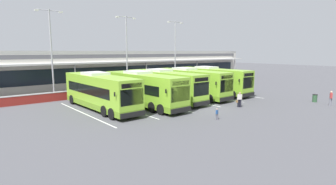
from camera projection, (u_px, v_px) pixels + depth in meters
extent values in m
plane|color=#4C4C51|center=(204.00, 109.00, 27.79)|extent=(200.00, 200.00, 0.00)
cube|color=beige|center=(93.00, 69.00, 47.94)|extent=(70.00, 10.00, 5.50)
cube|color=#19232D|center=(106.00, 73.00, 44.18)|extent=(66.00, 0.08, 2.20)
cube|color=#4C4C51|center=(106.00, 56.00, 43.74)|extent=(68.00, 0.08, 0.60)
cube|color=beige|center=(110.00, 62.00, 42.77)|extent=(67.00, 3.00, 0.24)
cube|color=gray|center=(93.00, 52.00, 47.48)|extent=(70.00, 10.00, 0.50)
cylinder|color=#999999|center=(75.00, 78.00, 38.27)|extent=(0.20, 0.20, 4.20)
cylinder|color=#999999|center=(146.00, 74.00, 46.08)|extent=(0.20, 0.20, 4.20)
cylinder|color=#999999|center=(197.00, 70.00, 53.88)|extent=(0.20, 0.20, 4.20)
cylinder|color=#999999|center=(235.00, 68.00, 61.69)|extent=(0.20, 0.20, 4.20)
cube|color=maroon|center=(130.00, 89.00, 38.76)|extent=(60.00, 0.36, 1.00)
cube|color=#B2B2B2|center=(130.00, 85.00, 38.68)|extent=(60.00, 0.40, 0.10)
cube|color=#8CC633|center=(100.00, 91.00, 27.29)|extent=(2.72, 12.03, 3.19)
cube|color=olive|center=(101.00, 104.00, 27.49)|extent=(2.74, 12.05, 0.56)
cube|color=black|center=(98.00, 88.00, 27.56)|extent=(2.71, 9.63, 0.96)
cube|color=black|center=(132.00, 97.00, 22.79)|extent=(2.31, 0.13, 1.40)
cube|color=black|center=(132.00, 86.00, 22.63)|extent=(2.05, 0.11, 0.40)
cube|color=silver|center=(95.00, 73.00, 27.78)|extent=(2.09, 2.83, 0.28)
cube|color=black|center=(133.00, 114.00, 22.93)|extent=(2.45, 0.19, 0.44)
cube|color=black|center=(143.00, 91.00, 23.93)|extent=(0.08, 0.12, 0.36)
cube|color=black|center=(115.00, 94.00, 22.07)|extent=(0.08, 0.12, 0.36)
cylinder|color=black|center=(92.00, 97.00, 31.73)|extent=(0.33, 1.04, 1.04)
cylinder|color=black|center=(72.00, 100.00, 30.20)|extent=(0.33, 1.04, 1.04)
cylinder|color=black|center=(127.00, 108.00, 25.86)|extent=(0.33, 1.04, 1.04)
cylinder|color=black|center=(105.00, 111.00, 24.33)|extent=(0.33, 1.04, 1.04)
cylinder|color=black|center=(135.00, 110.00, 24.80)|extent=(0.33, 1.04, 1.04)
cylinder|color=black|center=(112.00, 114.00, 23.27)|extent=(0.33, 1.04, 1.04)
cube|color=#8CC633|center=(143.00, 89.00, 29.05)|extent=(2.72, 12.03, 3.19)
cube|color=olive|center=(143.00, 100.00, 29.25)|extent=(2.74, 12.05, 0.56)
cube|color=black|center=(141.00, 86.00, 29.32)|extent=(2.71, 9.63, 0.96)
cube|color=black|center=(180.00, 94.00, 24.55)|extent=(2.31, 0.13, 1.40)
cube|color=black|center=(181.00, 83.00, 24.39)|extent=(2.05, 0.11, 0.40)
cube|color=silver|center=(138.00, 72.00, 29.54)|extent=(2.09, 2.83, 0.28)
cube|color=black|center=(181.00, 110.00, 24.70)|extent=(2.45, 0.19, 0.44)
cube|color=black|center=(189.00, 88.00, 25.69)|extent=(0.08, 0.12, 0.36)
cube|color=black|center=(166.00, 91.00, 23.83)|extent=(0.08, 0.12, 0.36)
cylinder|color=black|center=(130.00, 95.00, 33.49)|extent=(0.33, 1.04, 1.04)
cylinder|color=black|center=(113.00, 97.00, 31.96)|extent=(0.33, 1.04, 1.04)
cylinder|color=black|center=(171.00, 104.00, 27.62)|extent=(0.33, 1.04, 1.04)
cylinder|color=black|center=(152.00, 107.00, 26.09)|extent=(0.33, 1.04, 1.04)
cylinder|color=black|center=(180.00, 106.00, 26.57)|extent=(0.33, 1.04, 1.04)
cylinder|color=black|center=(161.00, 110.00, 25.04)|extent=(0.33, 1.04, 1.04)
cube|color=#8CC633|center=(165.00, 85.00, 32.15)|extent=(2.72, 12.03, 3.19)
cube|color=olive|center=(165.00, 96.00, 32.35)|extent=(2.74, 12.05, 0.56)
cube|color=black|center=(162.00, 83.00, 32.41)|extent=(2.71, 9.63, 0.96)
cube|color=black|center=(201.00, 89.00, 27.64)|extent=(2.31, 0.13, 1.40)
cube|color=black|center=(201.00, 79.00, 27.48)|extent=(2.05, 0.11, 0.40)
cube|color=silver|center=(159.00, 70.00, 32.64)|extent=(2.09, 2.83, 0.28)
cube|color=black|center=(202.00, 103.00, 27.79)|extent=(2.45, 0.19, 0.44)
cube|color=black|center=(208.00, 84.00, 28.79)|extent=(0.08, 0.12, 0.36)
cube|color=black|center=(189.00, 87.00, 26.92)|extent=(0.08, 0.12, 0.36)
cylinder|color=black|center=(150.00, 91.00, 36.59)|extent=(0.33, 1.04, 1.04)
cylinder|color=black|center=(135.00, 93.00, 35.06)|extent=(0.33, 1.04, 1.04)
cylinder|color=black|center=(190.00, 99.00, 30.71)|extent=(0.33, 1.04, 1.04)
cylinder|color=black|center=(175.00, 101.00, 29.18)|extent=(0.33, 1.04, 1.04)
cylinder|color=black|center=(199.00, 100.00, 29.66)|extent=(0.33, 1.04, 1.04)
cylinder|color=black|center=(184.00, 103.00, 28.13)|extent=(0.33, 1.04, 1.04)
cube|color=#8CC633|center=(190.00, 82.00, 34.88)|extent=(2.72, 12.03, 3.19)
cube|color=olive|center=(189.00, 92.00, 35.08)|extent=(2.74, 12.05, 0.56)
cube|color=black|center=(187.00, 80.00, 35.14)|extent=(2.71, 9.63, 0.96)
cube|color=black|center=(227.00, 86.00, 30.37)|extent=(2.31, 0.13, 1.40)
cube|color=black|center=(227.00, 77.00, 30.21)|extent=(2.05, 0.11, 0.40)
cube|color=silver|center=(184.00, 69.00, 35.37)|extent=(2.09, 2.83, 0.28)
cube|color=black|center=(227.00, 99.00, 30.52)|extent=(2.45, 0.19, 0.44)
cube|color=black|center=(232.00, 81.00, 31.52)|extent=(0.08, 0.12, 0.36)
cube|color=black|center=(216.00, 83.00, 29.65)|extent=(0.08, 0.12, 0.36)
cylinder|color=black|center=(173.00, 88.00, 39.32)|extent=(0.33, 1.04, 1.04)
cylinder|color=black|center=(160.00, 90.00, 37.79)|extent=(0.33, 1.04, 1.04)
cylinder|color=black|center=(214.00, 95.00, 33.44)|extent=(0.33, 1.04, 1.04)
cylinder|color=black|center=(201.00, 97.00, 31.91)|extent=(0.33, 1.04, 1.04)
cylinder|color=black|center=(223.00, 96.00, 32.39)|extent=(0.33, 1.04, 1.04)
cylinder|color=black|center=(210.00, 99.00, 30.86)|extent=(0.33, 1.04, 1.04)
cube|color=#8CC633|center=(212.00, 80.00, 37.85)|extent=(2.72, 12.03, 3.19)
cube|color=olive|center=(211.00, 89.00, 38.05)|extent=(2.74, 12.05, 0.56)
cube|color=black|center=(209.00, 78.00, 38.12)|extent=(2.71, 9.63, 0.96)
cube|color=black|center=(248.00, 83.00, 33.35)|extent=(2.31, 0.13, 1.40)
cube|color=black|center=(249.00, 75.00, 33.19)|extent=(2.05, 0.11, 0.40)
cube|color=silver|center=(207.00, 67.00, 38.34)|extent=(2.09, 2.83, 0.28)
cube|color=black|center=(248.00, 95.00, 33.49)|extent=(2.45, 0.19, 0.44)
cube|color=black|center=(252.00, 79.00, 34.49)|extent=(0.08, 0.12, 0.36)
cube|color=black|center=(239.00, 80.00, 32.63)|extent=(0.08, 0.12, 0.36)
cylinder|color=black|center=(194.00, 86.00, 42.29)|extent=(0.33, 1.04, 1.04)
cylinder|color=black|center=(183.00, 87.00, 40.76)|extent=(0.33, 1.04, 1.04)
cylinder|color=black|center=(235.00, 91.00, 36.42)|extent=(0.33, 1.04, 1.04)
cylinder|color=black|center=(224.00, 93.00, 34.89)|extent=(0.33, 1.04, 1.04)
cylinder|color=black|center=(244.00, 93.00, 35.36)|extent=(0.33, 1.04, 1.04)
cylinder|color=black|center=(233.00, 94.00, 33.83)|extent=(0.33, 1.04, 1.04)
cube|color=silver|center=(84.00, 113.00, 25.75)|extent=(0.14, 13.00, 0.01)
cube|color=silver|center=(122.00, 108.00, 28.39)|extent=(0.14, 13.00, 0.01)
cube|color=silver|center=(154.00, 103.00, 31.04)|extent=(0.14, 13.00, 0.01)
cube|color=silver|center=(180.00, 99.00, 33.68)|extent=(0.14, 13.00, 0.01)
cube|color=silver|center=(203.00, 95.00, 36.32)|extent=(0.14, 13.00, 0.01)
cube|color=silver|center=(223.00, 92.00, 38.97)|extent=(0.14, 13.00, 0.01)
cube|color=black|center=(238.00, 103.00, 28.60)|extent=(0.21, 0.22, 0.84)
cube|color=black|center=(240.00, 103.00, 28.52)|extent=(0.21, 0.22, 0.84)
cube|color=silver|center=(240.00, 97.00, 28.45)|extent=(0.40, 0.35, 0.56)
cube|color=silver|center=(238.00, 97.00, 28.41)|extent=(0.13, 0.13, 0.54)
cube|color=silver|center=(242.00, 97.00, 28.50)|extent=(0.13, 0.13, 0.54)
sphere|color=tan|center=(240.00, 93.00, 28.39)|extent=(0.22, 0.22, 0.22)
cube|color=olive|center=(237.00, 101.00, 28.49)|extent=(0.24, 0.30, 0.22)
cylinder|color=olive|center=(237.00, 100.00, 28.46)|extent=(0.02, 0.02, 0.16)
cube|color=slate|center=(330.00, 102.00, 29.36)|extent=(0.21, 0.23, 0.84)
cube|color=slate|center=(331.00, 102.00, 29.46)|extent=(0.21, 0.23, 0.84)
cube|color=#B23838|center=(331.00, 96.00, 29.31)|extent=(0.40, 0.36, 0.56)
cube|color=#B23838|center=(331.00, 96.00, 29.11)|extent=(0.13, 0.13, 0.54)
cube|color=#B23838|center=(331.00, 95.00, 29.51)|extent=(0.13, 0.13, 0.54)
sphere|color=#DBB293|center=(331.00, 92.00, 29.25)|extent=(0.22, 0.22, 0.22)
cube|color=slate|center=(216.00, 117.00, 23.31)|extent=(0.10, 0.12, 0.52)
cube|color=slate|center=(218.00, 117.00, 23.34)|extent=(0.10, 0.12, 0.52)
cube|color=#2D5693|center=(217.00, 112.00, 23.26)|extent=(0.23, 0.16, 0.35)
cube|color=#2D5693|center=(216.00, 112.00, 23.16)|extent=(0.06, 0.07, 0.33)
cube|color=#2D5693|center=(218.00, 112.00, 23.36)|extent=(0.06, 0.07, 0.33)
sphere|color=tan|center=(217.00, 109.00, 23.22)|extent=(0.14, 0.14, 0.14)
cylinder|color=#9E9EA3|center=(52.00, 55.00, 33.21)|extent=(0.20, 0.20, 11.00)
cylinder|color=#9E9EA3|center=(49.00, 10.00, 32.40)|extent=(2.80, 0.10, 0.10)
cube|color=silver|center=(36.00, 10.00, 31.53)|extent=(0.44, 0.28, 0.20)
cube|color=silver|center=(61.00, 12.00, 33.29)|extent=(0.44, 0.28, 0.20)
cylinder|color=#9E9EA3|center=(127.00, 54.00, 39.45)|extent=(0.20, 0.20, 11.00)
cylinder|color=#9E9EA3|center=(126.00, 17.00, 38.64)|extent=(2.80, 0.10, 0.10)
cube|color=silver|center=(117.00, 17.00, 37.77)|extent=(0.44, 0.28, 0.20)
cube|color=silver|center=(134.00, 18.00, 39.54)|extent=(0.44, 0.28, 0.20)
cylinder|color=#9E9EA3|center=(175.00, 54.00, 45.82)|extent=(0.20, 0.20, 11.00)
cylinder|color=#9E9EA3|center=(175.00, 22.00, 45.00)|extent=(2.80, 0.10, 0.10)
cube|color=silver|center=(169.00, 22.00, 44.13)|extent=(0.44, 0.28, 0.20)
cube|color=silver|center=(181.00, 23.00, 45.90)|extent=(0.44, 0.28, 0.20)
cylinder|color=#2D5133|center=(315.00, 98.00, 31.48)|extent=(0.52, 0.52, 0.85)
cylinder|color=black|center=(315.00, 95.00, 31.41)|extent=(0.54, 0.54, 0.08)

